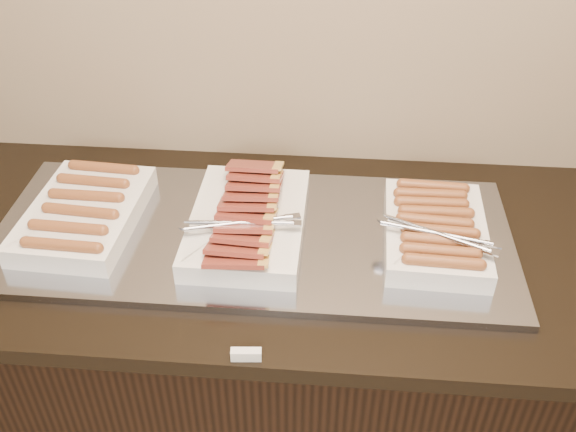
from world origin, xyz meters
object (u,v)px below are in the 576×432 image
Objects in this scene: dish_left at (84,213)px; dish_center at (247,220)px; dish_right at (435,230)px; counter at (260,362)px; warming_tray at (253,235)px.

dish_left is 0.91× the size of dish_center.
dish_right is (0.81, -0.00, 0.00)m from dish_left.
warming_tray reaches higher than counter.
dish_center is (-0.01, -0.00, 0.50)m from counter.
dish_right is (0.41, -0.00, 0.50)m from counter.
warming_tray is at bearing 18.32° from dish_center.
dish_left is 1.09× the size of dish_right.
dish_left is at bearing -180.00° from warming_tray.
dish_center is (-0.01, -0.00, 0.04)m from warming_tray.
dish_right is (0.43, -0.00, -0.00)m from dish_center.
dish_left is at bearing -179.82° from dish_center.
dish_center reaches higher than warming_tray.
dish_right reaches higher than counter.
dish_right reaches higher than warming_tray.
dish_left is 0.81m from dish_right.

